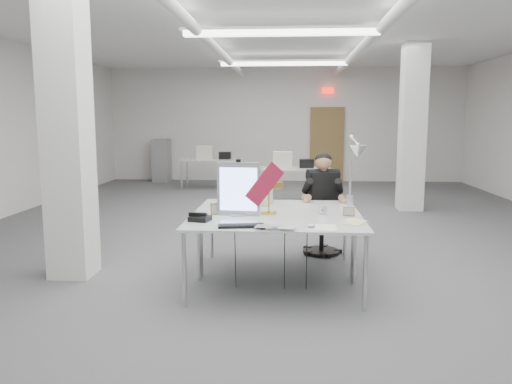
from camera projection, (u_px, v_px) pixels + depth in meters
The scene contains 23 objects.
room_shell at pixel (283, 124), 7.41m from camera, with size 10.04×14.04×3.24m.
desk_main at pixel (275, 223), 4.95m from camera, with size 1.80×0.90×0.03m, color silver.
desk_second at pixel (277, 207), 5.84m from camera, with size 1.80×0.90×0.03m, color silver.
bg_desk_a at pixel (292, 169), 10.37m from camera, with size 1.60×0.80×0.03m, color silver.
bg_desk_b at pixel (213, 160), 12.67m from camera, with size 1.60×0.80×0.03m, color silver.
filing_cabinet at pixel (162, 160), 14.23m from camera, with size 0.45×0.55×1.20m, color gray.
office_chair at pixel (322, 213), 6.52m from camera, with size 0.53×0.53×1.09m, color black, non-canonical shape.
seated_person at pixel (323, 187), 6.42m from camera, with size 0.46×0.58×0.86m, color black, non-canonical shape.
monitor at pixel (239, 189), 5.23m from camera, with size 0.46×0.05×0.56m, color #A5A5AA.
pennant at pixel (265, 184), 5.16m from camera, with size 0.45×0.01×0.19m, color maroon.
keyboard at pixel (241, 226), 4.69m from camera, with size 0.44×0.15×0.02m, color black.
laptop at pixel (274, 229), 4.54m from camera, with size 0.37×0.24×0.03m, color silver.
mouse at pixel (311, 226), 4.68m from camera, with size 0.08×0.05×0.03m, color silver.
bankers_lamp at pixel (269, 198), 5.32m from camera, with size 0.30×0.12×0.34m, color gold, non-canonical shape.
desk_phone at pixel (200, 219), 4.97m from camera, with size 0.19×0.17×0.05m, color black.
picture_frame_left at pixel (218, 209), 5.30m from camera, with size 0.16×0.01×0.12m, color #9D7D43.
picture_frame_right at pixel (349, 212), 5.21m from camera, with size 0.13×0.01×0.10m, color #AA7C49.
desk_clock at pixel (323, 210), 5.32m from camera, with size 0.09×0.09×0.03m, color #BCBDC1.
paper_stack_a at pixel (325, 228), 4.66m from camera, with size 0.20×0.29×0.01m, color silver.
paper_stack_b at pixel (355, 223), 4.87m from camera, with size 0.17×0.23×0.01m, color #D6C17F.
paper_stack_c at pixel (356, 221), 4.97m from camera, with size 0.21×0.14×0.01m, color silver.
beige_monitor at pixel (256, 190), 5.94m from camera, with size 0.35×0.34×0.34m, color beige.
architect_lamp at pixel (353, 172), 5.56m from camera, with size 0.22×0.65×0.83m, color #B5B5BA, non-canonical shape.
Camera 1 is at (0.13, -7.35, 1.76)m, focal length 35.00 mm.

